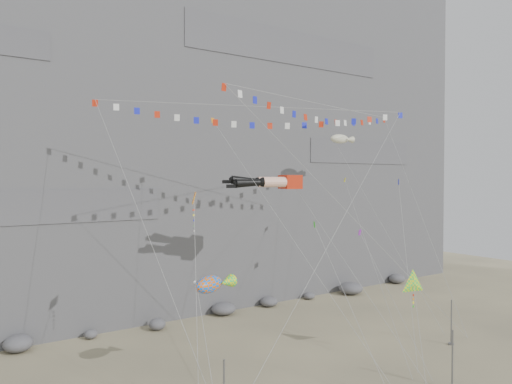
{
  "coord_description": "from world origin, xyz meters",
  "views": [
    {
      "loc": [
        -27.23,
        -28.23,
        14.45
      ],
      "look_at": [
        -1.35,
        9.0,
        13.27
      ],
      "focal_mm": 35.0,
      "sensor_mm": 36.0,
      "label": 1
    }
  ],
  "objects": [
    {
      "name": "ground",
      "position": [
        0.0,
        0.0,
        0.0
      ],
      "size": [
        120.0,
        120.0,
        0.0
      ],
      "primitive_type": "plane",
      "color": "tan",
      "rests_on": "ground"
    },
    {
      "name": "cliff",
      "position": [
        0.0,
        32.0,
        25.0
      ],
      "size": [
        80.0,
        28.0,
        50.0
      ],
      "primitive_type": "cube",
      "color": "slate",
      "rests_on": "ground"
    },
    {
      "name": "talus_boulders",
      "position": [
        0.0,
        17.0,
        0.6
      ],
      "size": [
        60.0,
        3.0,
        1.2
      ],
      "primitive_type": null,
      "color": "slate",
      "rests_on": "ground"
    },
    {
      "name": "anchor_pole_center",
      "position": [
        3.28,
        -8.05,
        2.03
      ],
      "size": [
        0.12,
        0.12,
        4.06
      ],
      "primitive_type": "cylinder",
      "color": "slate",
      "rests_on": "ground"
    },
    {
      "name": "anchor_pole_right",
      "position": [
        11.33,
        -2.59,
        1.97
      ],
      "size": [
        0.12,
        0.12,
        3.94
      ],
      "primitive_type": "cylinder",
      "color": "slate",
      "rests_on": "ground"
    },
    {
      "name": "legs_kite",
      "position": [
        -0.83,
        7.48,
        14.17
      ],
      "size": [
        7.18,
        17.89,
        20.98
      ],
      "rotation": [
        0.0,
        0.0,
        -0.25
      ],
      "color": "red",
      "rests_on": "ground"
    },
    {
      "name": "flag_banner_upper",
      "position": [
        -1.77,
        7.62,
        20.8
      ],
      "size": [
        26.37,
        16.81,
        26.53
      ],
      "color": "red",
      "rests_on": "ground"
    },
    {
      "name": "flag_banner_lower",
      "position": [
        3.31,
        5.32,
        21.15
      ],
      "size": [
        24.59,
        11.24,
        24.99
      ],
      "color": "red",
      "rests_on": "ground"
    },
    {
      "name": "harlequin_kite",
      "position": [
        -11.04,
        2.62,
        13.07
      ],
      "size": [
        3.81,
        6.96,
        14.66
      ],
      "color": "red",
      "rests_on": "ground"
    },
    {
      "name": "fish_windsock",
      "position": [
        -10.46,
        1.55,
        7.2
      ],
      "size": [
        4.4,
        6.76,
        9.28
      ],
      "color": "#E15F0B",
      "rests_on": "ground"
    },
    {
      "name": "delta_kite",
      "position": [
        5.44,
        -3.13,
        6.1
      ],
      "size": [
        4.82,
        4.37,
        8.23
      ],
      "color": "yellow",
      "rests_on": "ground"
    },
    {
      "name": "blimp_windsock",
      "position": [
        12.01,
        11.91,
        18.85
      ],
      "size": [
        3.72,
        13.49,
        22.82
      ],
      "color": "beige",
      "rests_on": "ground"
    },
    {
      "name": "small_kite_a",
      "position": [
        -5.3,
        9.21,
        18.96
      ],
      "size": [
        5.04,
        17.36,
        26.09
      ],
      "color": "orange",
      "rests_on": "ground"
    },
    {
      "name": "small_kite_b",
      "position": [
        6.62,
        3.66,
        9.4
      ],
      "size": [
        4.09,
        10.98,
        14.47
      ],
      "color": "purple",
      "rests_on": "ground"
    },
    {
      "name": "small_kite_c",
      "position": [
        -1.69,
        0.48,
        10.72
      ],
      "size": [
        1.02,
        8.53,
        13.48
      ],
      "color": "green",
      "rests_on": "ground"
    },
    {
      "name": "small_kite_d",
      "position": [
        9.61,
        8.53,
        13.95
      ],
      "size": [
        8.29,
        15.22,
        21.85
      ],
      "color": "#FFF515",
      "rests_on": "ground"
    },
    {
      "name": "small_kite_e",
      "position": [
        10.69,
        2.69,
        13.94
      ],
      "size": [
        7.89,
        8.5,
        17.68
      ],
      "color": "#161EC4",
      "rests_on": "ground"
    }
  ]
}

